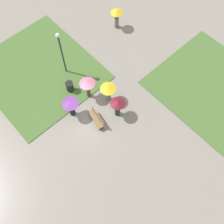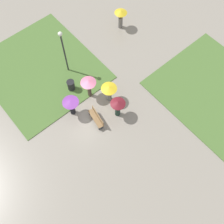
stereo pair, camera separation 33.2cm
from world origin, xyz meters
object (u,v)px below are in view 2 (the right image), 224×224
(crowd_person_pink, at_px, (88,84))
(crowd_person_yellow, at_px, (109,90))
(crowd_person_maroon, at_px, (118,106))
(lamp_post, at_px, (63,47))
(crowd_person_purple, at_px, (71,104))
(park_bench, at_px, (97,118))
(trash_bin, at_px, (71,85))
(lone_walker_far_path, at_px, (121,15))

(crowd_person_pink, xyz_separation_m, crowd_person_yellow, (1.24, 0.90, -0.32))
(crowd_person_maroon, bearing_deg, lamp_post, 92.72)
(crowd_person_pink, distance_m, crowd_person_yellow, 1.56)
(lamp_post, bearing_deg, crowd_person_purple, -31.27)
(park_bench, bearing_deg, crowd_person_purple, -140.78)
(trash_bin, height_order, crowd_person_purple, crowd_person_purple)
(crowd_person_purple, height_order, crowd_person_maroon, crowd_person_maroon)
(lamp_post, bearing_deg, crowd_person_pink, -2.70)
(crowd_person_purple, xyz_separation_m, lone_walker_far_path, (-4.13, 8.32, 0.10))
(park_bench, height_order, crowd_person_pink, crowd_person_pink)
(crowd_person_purple, bearing_deg, crowd_person_maroon, 154.91)
(crowd_person_maroon, bearing_deg, lone_walker_far_path, 45.94)
(lamp_post, xyz_separation_m, lone_walker_far_path, (-0.78, 6.29, -1.44))
(lamp_post, bearing_deg, crowd_person_maroon, 4.07)
(crowd_person_pink, relative_size, lone_walker_far_path, 1.06)
(trash_bin, bearing_deg, lone_walker_far_path, 108.52)
(park_bench, xyz_separation_m, crowd_person_purple, (-1.67, -0.93, 0.78))
(trash_bin, height_order, crowd_person_pink, crowd_person_pink)
(crowd_person_pink, relative_size, crowd_person_yellow, 1.16)
(crowd_person_yellow, relative_size, crowd_person_maroon, 0.95)
(lamp_post, xyz_separation_m, crowd_person_yellow, (4.22, 0.76, -1.53))
(lamp_post, relative_size, crowd_person_yellow, 2.52)
(park_bench, height_order, lone_walker_far_path, lone_walker_far_path)
(crowd_person_maroon, bearing_deg, park_bench, 157.42)
(crowd_person_purple, relative_size, crowd_person_maroon, 0.97)
(park_bench, xyz_separation_m, crowd_person_yellow, (-0.80, 1.86, 0.79))
(trash_bin, distance_m, crowd_person_maroon, 4.25)
(lamp_post, relative_size, crowd_person_purple, 2.47)
(lamp_post, bearing_deg, lone_walker_far_path, 97.08)
(crowd_person_maroon, bearing_deg, crowd_person_pink, 100.29)
(crowd_person_pink, height_order, crowd_person_maroon, crowd_person_pink)
(park_bench, distance_m, crowd_person_purple, 2.06)
(crowd_person_yellow, bearing_deg, crowd_person_maroon, -24.22)
(park_bench, xyz_separation_m, crowd_person_maroon, (0.58, 1.50, 0.79))
(lamp_post, height_order, trash_bin, lamp_post)
(park_bench, xyz_separation_m, trash_bin, (-3.40, 0.24, 0.02))
(crowd_person_yellow, bearing_deg, lone_walker_far_path, 122.47)
(trash_bin, height_order, crowd_person_maroon, crowd_person_maroon)
(crowd_person_yellow, bearing_deg, lamp_post, -179.47)
(crowd_person_pink, relative_size, crowd_person_purple, 1.14)
(lamp_post, bearing_deg, park_bench, -12.42)
(trash_bin, xyz_separation_m, crowd_person_pink, (1.37, 0.73, 1.09))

